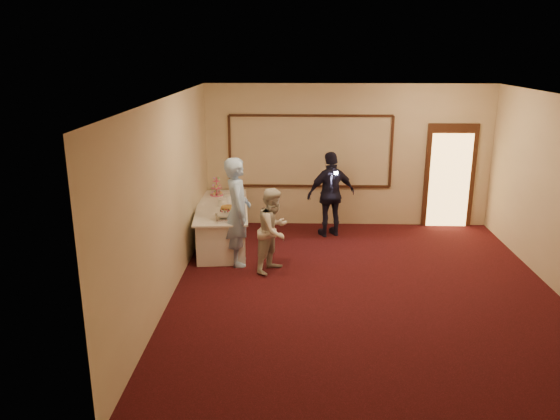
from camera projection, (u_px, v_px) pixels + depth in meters
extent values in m
plane|color=black|center=(365.00, 292.00, 8.57)|extent=(7.00, 7.00, 0.00)
cube|color=beige|center=(348.00, 156.00, 11.50)|extent=(6.00, 0.04, 3.00)
cube|color=beige|center=(419.00, 306.00, 4.79)|extent=(6.00, 0.04, 3.00)
cube|color=beige|center=(170.00, 199.00, 8.23)|extent=(0.04, 7.00, 3.00)
cube|color=white|center=(374.00, 98.00, 7.72)|extent=(6.00, 7.00, 0.04)
cube|color=#321C0F|center=(310.00, 186.00, 11.68)|extent=(3.40, 0.04, 0.05)
cube|color=#321C0F|center=(311.00, 116.00, 11.25)|extent=(3.40, 0.04, 0.05)
cube|color=#321C0F|center=(230.00, 151.00, 11.51)|extent=(0.05, 0.04, 1.50)
cube|color=#321C0F|center=(391.00, 152.00, 11.42)|extent=(0.05, 0.04, 1.50)
cube|color=#321C0F|center=(450.00, 176.00, 11.51)|extent=(1.05, 0.06, 2.20)
cube|color=#FFBF66|center=(449.00, 181.00, 11.51)|extent=(0.85, 0.02, 2.00)
cube|color=white|center=(222.00, 226.00, 10.61)|extent=(1.10, 2.44, 0.74)
cube|color=white|center=(222.00, 207.00, 10.50)|extent=(1.22, 2.58, 0.03)
cube|color=#AEB1B5|center=(225.00, 219.00, 9.63)|extent=(0.40, 0.47, 0.04)
ellipsoid|color=white|center=(225.00, 215.00, 9.61)|extent=(0.27, 0.27, 0.12)
cube|color=silver|center=(231.00, 216.00, 9.74)|extent=(0.20, 0.24, 0.01)
cylinder|color=#E74F86|center=(217.00, 186.00, 11.21)|extent=(0.02, 0.02, 0.37)
cylinder|color=#E74F86|center=(217.00, 195.00, 11.26)|extent=(0.28, 0.28, 0.01)
cylinder|color=#E74F86|center=(217.00, 188.00, 11.22)|extent=(0.22, 0.22, 0.01)
cylinder|color=#E74F86|center=(216.00, 181.00, 11.17)|extent=(0.15, 0.15, 0.01)
cylinder|color=white|center=(223.00, 203.00, 10.43)|extent=(0.17, 0.17, 0.14)
cylinder|color=white|center=(223.00, 199.00, 10.41)|extent=(0.18, 0.18, 0.01)
cylinder|color=white|center=(228.00, 198.00, 10.72)|extent=(0.19, 0.19, 0.16)
cylinder|color=white|center=(228.00, 194.00, 10.69)|extent=(0.20, 0.20, 0.01)
cylinder|color=white|center=(228.00, 209.00, 10.26)|extent=(0.30, 0.30, 0.01)
cylinder|color=#935825|center=(228.00, 208.00, 10.25)|extent=(0.26, 0.26, 0.05)
imported|color=#95BBEE|center=(238.00, 212.00, 9.47)|extent=(0.56, 0.76, 1.91)
imported|color=beige|center=(274.00, 230.00, 9.21)|extent=(0.84, 0.89, 1.46)
imported|color=black|center=(331.00, 194.00, 10.96)|extent=(1.10, 0.75, 1.73)
cube|color=white|center=(336.00, 173.00, 10.69)|extent=(0.07, 0.05, 0.05)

